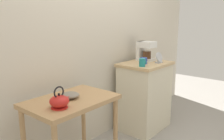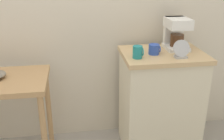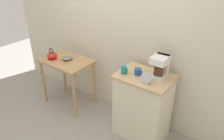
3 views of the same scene
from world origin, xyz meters
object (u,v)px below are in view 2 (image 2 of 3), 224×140
Objects in this scene: coffee_maker at (176,32)px; table_clock at (181,50)px; mug_blue at (154,49)px; mug_dark_teal at (138,52)px.

coffee_maker is 1.86× the size of table_clock.
mug_blue is 0.17m from mug_dark_teal.
table_clock is at bearing -7.69° from mug_dark_teal.
mug_dark_teal is 0.69× the size of table_clock.
mug_dark_teal is (-0.37, -0.20, -0.09)m from coffee_maker.
coffee_maker is at bearing 29.65° from mug_blue.
coffee_maker reaches higher than mug_dark_teal.
coffee_maker is 0.26m from table_clock.
table_clock is (-0.05, -0.24, -0.08)m from coffee_maker.
mug_dark_teal is at bearing 172.31° from table_clock.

